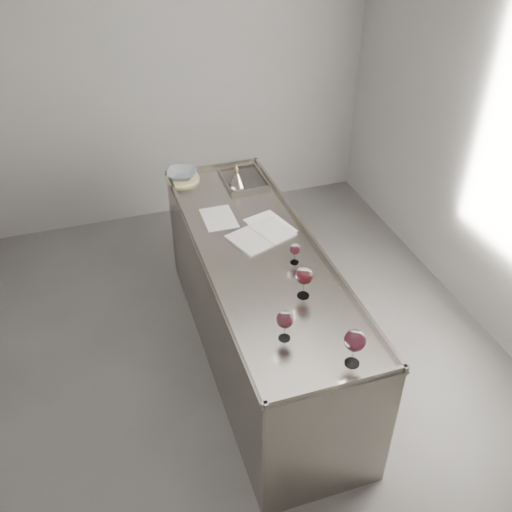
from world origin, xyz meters
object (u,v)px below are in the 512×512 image
object	(u,v)px
wine_glass_left	(285,320)
wine_glass_middle	(304,276)
notebook	(261,235)
ceramic_bowl	(182,174)
wine_glass_small	(295,250)
wine_funnel	(237,180)
wine_glass_right	(355,341)
counter	(259,306)

from	to	relation	value
wine_glass_left	wine_glass_middle	distance (m)	0.37
notebook	ceramic_bowl	distance (m)	0.98
wine_glass_left	notebook	size ratio (longest dim) A/B	0.38
wine_glass_small	notebook	distance (m)	0.37
wine_glass_middle	wine_funnel	bearing A→B (deg)	89.95
notebook	ceramic_bowl	world-z (taller)	ceramic_bowl
notebook	wine_funnel	world-z (taller)	wine_funnel
wine_glass_left	wine_glass_right	size ratio (longest dim) A/B	0.84
wine_glass_right	counter	bearing A→B (deg)	97.21
wine_glass_middle	wine_glass_right	size ratio (longest dim) A/B	0.92
wine_glass_small	wine_funnel	distance (m)	1.04
wine_glass_left	ceramic_bowl	bearing A→B (deg)	94.41
wine_glass_left	ceramic_bowl	distance (m)	1.88
counter	notebook	world-z (taller)	counter
wine_glass_small	wine_glass_right	bearing A→B (deg)	-92.06
wine_glass_small	ceramic_bowl	world-z (taller)	wine_glass_small
wine_funnel	wine_glass_left	bearing A→B (deg)	-97.82
wine_glass_right	wine_funnel	bearing A→B (deg)	91.04
ceramic_bowl	wine_funnel	xyz separation A→B (m)	(0.37, -0.23, 0.01)
wine_glass_small	notebook	size ratio (longest dim) A/B	0.29
wine_glass_left	notebook	xyz separation A→B (m)	(0.19, 0.95, -0.12)
wine_glass_left	wine_glass_right	xyz separation A→B (m)	(0.26, -0.27, 0.02)
notebook	counter	bearing A→B (deg)	-132.00
wine_glass_middle	wine_glass_right	bearing A→B (deg)	-86.35
wine_glass_left	wine_glass_small	distance (m)	0.67
wine_glass_middle	wine_glass_right	xyz separation A→B (m)	(0.04, -0.57, 0.01)
counter	wine_glass_small	distance (m)	0.62
wine_glass_left	wine_glass_small	xyz separation A→B (m)	(0.29, 0.61, -0.03)
wine_glass_small	notebook	world-z (taller)	wine_glass_small
wine_glass_small	ceramic_bowl	xyz separation A→B (m)	(-0.44, 1.27, -0.05)
wine_glass_middle	wine_glass_small	distance (m)	0.32
wine_glass_middle	wine_glass_right	distance (m)	0.57
counter	wine_glass_middle	xyz separation A→B (m)	(0.10, -0.50, 0.61)
notebook	wine_glass_small	bearing A→B (deg)	-93.11
wine_glass_right	ceramic_bowl	distance (m)	2.19
counter	wine_glass_right	bearing A→B (deg)	-82.79
wine_glass_small	wine_funnel	world-z (taller)	wine_funnel
ceramic_bowl	wine_glass_left	bearing A→B (deg)	-85.59
wine_glass_middle	wine_funnel	size ratio (longest dim) A/B	1.05
wine_glass_left	notebook	bearing A→B (deg)	78.90
wine_funnel	wine_glass_right	bearing A→B (deg)	-88.96
counter	wine_glass_left	world-z (taller)	wine_glass_left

